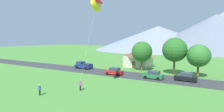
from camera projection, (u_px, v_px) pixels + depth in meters
road_strip at (136, 76)px, 40.06m from camera, size 160.00×7.40×0.08m
mountain_west_ridge at (158, 38)px, 143.79m from camera, size 103.65×103.65×19.32m
mountain_far_west_ridge at (215, 33)px, 124.82m from camera, size 100.97×100.97×26.20m
house_leftmost at (139, 58)px, 53.93m from camera, size 7.70×8.07×4.99m
tree_near_left at (175, 50)px, 40.90m from camera, size 5.68×5.68×8.75m
tree_center at (142, 52)px, 46.41m from camera, size 5.45×5.45×7.82m
tree_right_of_center at (199, 56)px, 38.06m from camera, size 4.95×4.95×7.28m
parked_car_black_west_end at (186, 77)px, 34.77m from camera, size 4.23×2.14×1.68m
parked_car_red_mid_west at (114, 71)px, 41.00m from camera, size 4.22×2.13×1.68m
parked_car_green_mid_east at (153, 75)px, 36.81m from camera, size 4.27×2.22×1.68m
pickup_truck_navy_west_side at (83, 65)px, 49.68m from camera, size 5.23×2.38×1.99m
kite_flyer_with_kite at (96, 6)px, 27.85m from camera, size 3.37×3.90×14.88m
watcher_person at (40, 90)px, 26.00m from camera, size 0.56×0.24×1.68m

